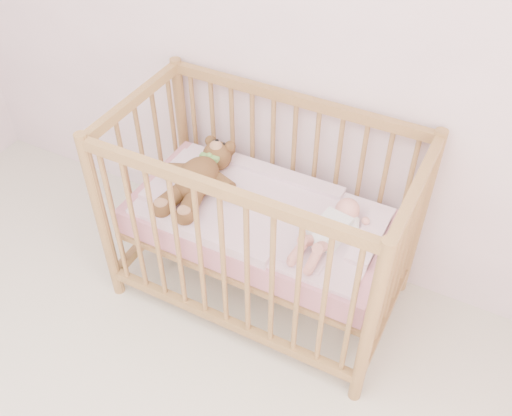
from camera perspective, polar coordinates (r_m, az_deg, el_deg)
The scene contains 6 objects.
wall_back at distance 2.52m, azimuth 2.88°, elevation 19.43°, with size 4.00×0.02×2.70m, color white.
crib at distance 2.66m, azimuth 0.50°, elevation -1.24°, with size 1.36×0.76×1.00m, color tan, non-canonical shape.
mattress at distance 2.67m, azimuth 0.49°, elevation -1.47°, with size 1.22×0.62×0.13m, color pink.
blanket at distance 2.62m, azimuth 0.50°, elevation -0.30°, with size 1.10×0.58×0.06m, color #F3A7C6, non-canonical shape.
baby at distance 2.46m, azimuth 7.48°, elevation -1.84°, with size 0.23×0.49×0.12m, color white, non-canonical shape.
teddy_bear at distance 2.67m, azimuth -5.88°, elevation 2.95°, with size 0.41×0.58×0.16m, color brown, non-canonical shape.
Camera 1 is at (0.96, -0.10, 2.35)m, focal length 40.00 mm.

